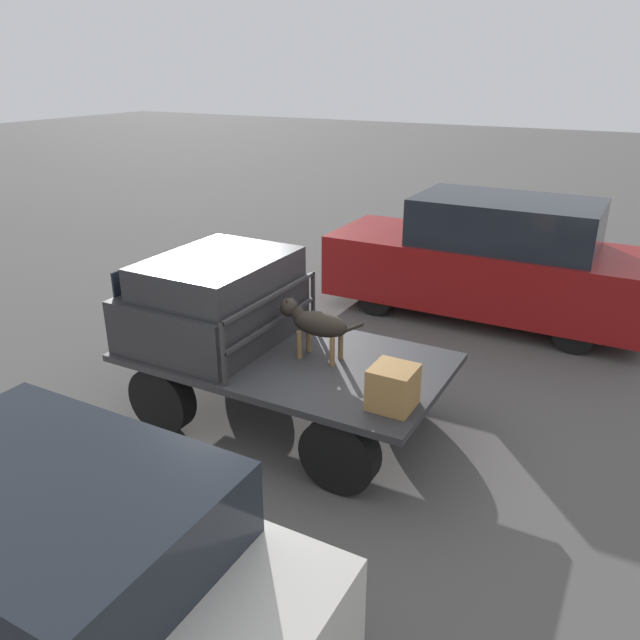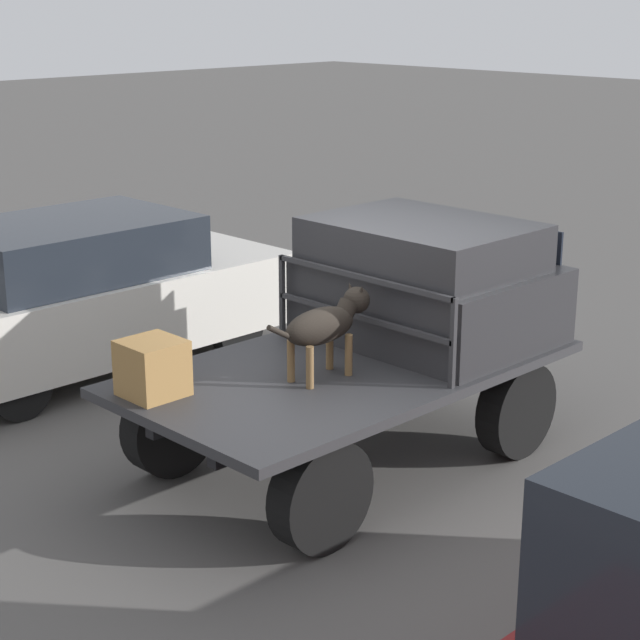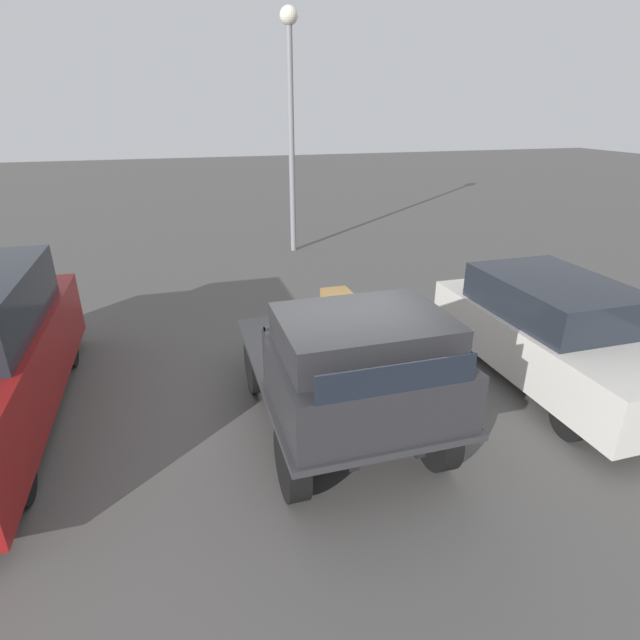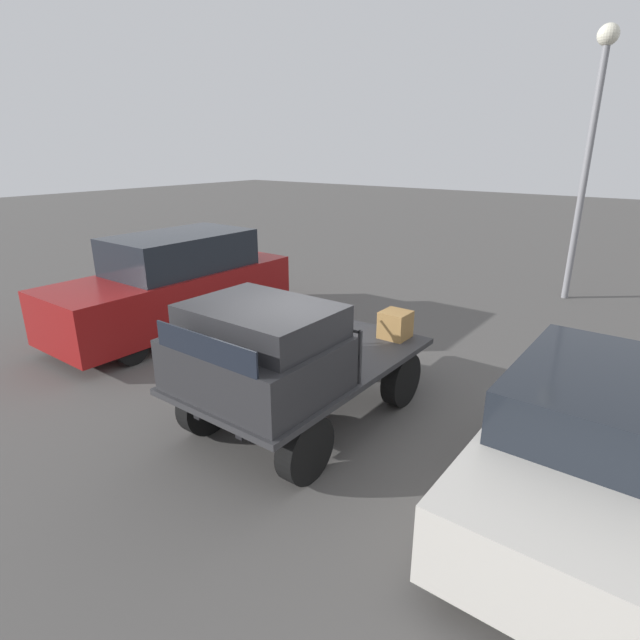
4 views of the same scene
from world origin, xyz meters
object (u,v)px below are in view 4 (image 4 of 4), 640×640
at_px(flatbed_truck, 308,377).
at_px(parked_pickup_far, 176,285).
at_px(dog, 317,324).
at_px(parked_sedan, 590,446).
at_px(cargo_crate, 395,325).
at_px(light_pole_near, 593,125).

height_order(flatbed_truck, parked_pickup_far, parked_pickup_far).
height_order(dog, parked_pickup_far, parked_pickup_far).
bearing_deg(flatbed_truck, parked_pickup_far, -105.07).
relative_size(dog, parked_sedan, 0.26).
relative_size(cargo_crate, parked_sedan, 0.10).
height_order(flatbed_truck, parked_sedan, parked_sedan).
relative_size(flatbed_truck, cargo_crate, 8.76).
relative_size(parked_pickup_far, light_pole_near, 0.82).
distance_m(flatbed_truck, light_pole_near, 9.61).
relative_size(dog, light_pole_near, 0.17).
bearing_deg(dog, flatbed_truck, 9.87).
xyz_separation_m(cargo_crate, parked_pickup_far, (0.33, -5.02, -0.10)).
height_order(cargo_crate, parked_sedan, parked_sedan).
distance_m(dog, cargo_crate, 1.38).
bearing_deg(dog, light_pole_near, 162.20).
relative_size(flatbed_truck, parked_sedan, 0.88).
height_order(parked_sedan, parked_pickup_far, parked_pickup_far).
distance_m(flatbed_truck, parked_sedan, 3.55).
distance_m(flatbed_truck, cargo_crate, 1.69).
relative_size(parked_sedan, parked_pickup_far, 0.81).
relative_size(flatbed_truck, parked_pickup_far, 0.72).
distance_m(cargo_crate, parked_sedan, 3.33).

